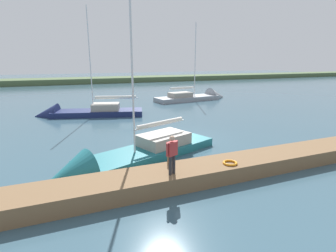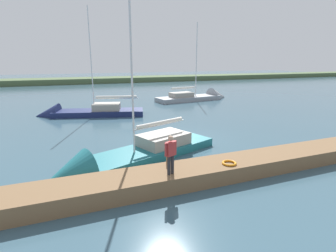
% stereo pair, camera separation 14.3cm
% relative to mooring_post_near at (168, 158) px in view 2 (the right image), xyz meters
% --- Properties ---
extents(ground_plane, '(200.00, 200.00, 0.00)m').
position_rel_mooring_post_near_xyz_m(ground_plane, '(-2.94, -5.25, -1.00)').
color(ground_plane, '#385666').
extents(far_shoreline, '(180.00, 8.00, 2.40)m').
position_rel_mooring_post_near_xyz_m(far_shoreline, '(-2.94, -56.30, -1.00)').
color(far_shoreline, '#4C603D').
rests_on(far_shoreline, ground_plane).
extents(dock_pier, '(19.58, 1.89, 0.72)m').
position_rel_mooring_post_near_xyz_m(dock_pier, '(-2.94, 0.66, -0.64)').
color(dock_pier, brown).
rests_on(dock_pier, ground_plane).
extents(mooring_post_near, '(0.20, 0.20, 0.57)m').
position_rel_mooring_post_near_xyz_m(mooring_post_near, '(0.00, 0.00, 0.00)').
color(mooring_post_near, brown).
rests_on(mooring_post_near, dock_pier).
extents(life_ring_buoy, '(0.66, 0.66, 0.10)m').
position_rel_mooring_post_near_xyz_m(life_ring_buoy, '(-2.58, 1.04, -0.23)').
color(life_ring_buoy, orange).
rests_on(life_ring_buoy, dock_pier).
extents(sailboat_outer_mooring, '(10.62, 5.10, 11.33)m').
position_rel_mooring_post_near_xyz_m(sailboat_outer_mooring, '(2.73, -16.28, -0.86)').
color(sailboat_outer_mooring, navy).
rests_on(sailboat_outer_mooring, ground_plane).
extents(sailboat_inner_slip, '(11.06, 4.14, 11.32)m').
position_rel_mooring_post_near_xyz_m(sailboat_inner_slip, '(-13.42, -21.72, -0.81)').
color(sailboat_inner_slip, gray).
rests_on(sailboat_inner_slip, ground_plane).
extents(sailboat_behind_pier, '(10.20, 5.73, 10.72)m').
position_rel_mooring_post_near_xyz_m(sailboat_behind_pier, '(1.53, -2.53, -0.81)').
color(sailboat_behind_pier, '#1E6B75').
rests_on(sailboat_behind_pier, ground_plane).
extents(person_on_dock, '(0.60, 0.37, 1.66)m').
position_rel_mooring_post_near_xyz_m(person_on_dock, '(0.31, 1.05, 0.67)').
color(person_on_dock, '#28282D').
rests_on(person_on_dock, dock_pier).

